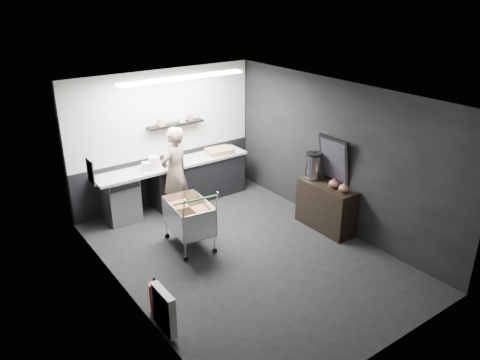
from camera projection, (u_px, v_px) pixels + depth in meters
floor at (245, 255)px, 7.81m from camera, size 5.50×5.50×0.00m
ceiling at (246, 95)px, 6.75m from camera, size 5.50×5.50×0.00m
wall_back at (164, 137)px, 9.34m from camera, size 5.50×0.00×5.50m
wall_front at (391, 259)px, 5.22m from camera, size 5.50×0.00×5.50m
wall_left at (124, 215)px, 6.21m from camera, size 0.00×5.50×5.50m
wall_right at (336, 156)px, 8.35m from camera, size 0.00×5.50×5.50m
kitchen_wall_panel at (163, 113)px, 9.13m from camera, size 3.95×0.02×1.70m
dado_panel at (167, 177)px, 9.66m from camera, size 3.95×0.02×1.00m
floating_shelf at (176, 124)px, 9.24m from camera, size 1.20×0.22×0.04m
wall_clock at (223, 89)px, 9.76m from camera, size 0.20×0.03×0.20m
poster at (90, 171)px, 7.11m from camera, size 0.02×0.30×0.40m
poster_red_band at (90, 167)px, 7.09m from camera, size 0.02×0.22×0.10m
radiator at (164, 310)px, 5.96m from camera, size 0.10×0.50×0.60m
ceiling_strip at (183, 78)px, 8.15m from camera, size 2.40×0.20×0.04m
prep_counter at (180, 182)px, 9.51m from camera, size 3.20×0.61×0.90m
person at (175, 173)px, 8.82m from camera, size 0.76×0.62×1.79m
shopping_cart at (189, 218)px, 7.90m from camera, size 0.71×1.07×1.11m
sideboard at (325, 200)px, 8.51m from camera, size 0.49×1.15×1.72m
fire_extinguisher at (155, 296)px, 6.37m from camera, size 0.16×0.16×0.54m
cardboard_box at (220, 151)px, 9.78m from camera, size 0.57×0.46×0.11m
pink_tub at (154, 162)px, 9.01m from camera, size 0.22×0.22×0.22m
white_container at (147, 166)px, 8.88m from camera, size 0.22×0.20×0.16m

